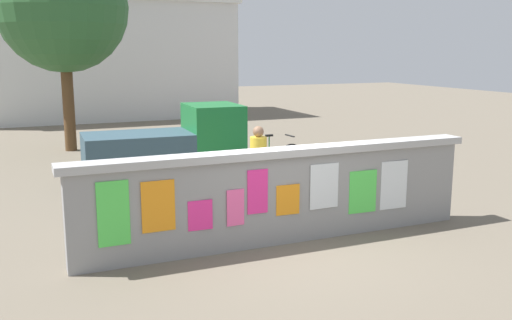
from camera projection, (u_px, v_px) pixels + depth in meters
ground at (162, 158)px, 16.63m from camera, size 60.00×60.00×0.00m
poster_wall at (283, 194)px, 9.26m from camera, size 7.00×0.42×1.56m
auto_rickshaw_truck at (172, 147)px, 13.26m from camera, size 3.66×1.65×1.85m
motorcycle at (331, 177)px, 12.06m from camera, size 1.90×0.56×0.87m
bicycle_near at (274, 156)px, 14.95m from camera, size 1.71×0.44×0.95m
person_walking at (258, 157)px, 11.48m from camera, size 0.42×0.42×1.62m
tree_roadside at (62, 8)px, 17.11m from camera, size 3.91×3.91×6.33m
building_background at (101, 55)px, 26.49m from camera, size 12.07×5.40×5.71m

